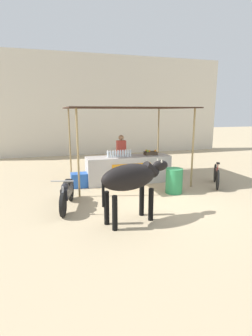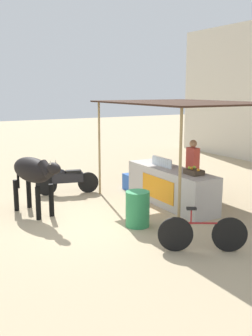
{
  "view_description": "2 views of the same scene",
  "coord_description": "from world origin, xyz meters",
  "px_view_note": "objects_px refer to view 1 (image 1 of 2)",
  "views": [
    {
      "loc": [
        -2.69,
        -6.58,
        2.53
      ],
      "look_at": [
        -0.4,
        1.16,
        0.77
      ],
      "focal_mm": 28.0,
      "sensor_mm": 36.0,
      "label": 1
    },
    {
      "loc": [
        8.1,
        -3.66,
        2.97
      ],
      "look_at": [
        0.16,
        0.78,
        1.14
      ],
      "focal_mm": 42.0,
      "sensor_mm": 36.0,
      "label": 2
    }
  ],
  "objects_px": {
    "stall_counter": "(128,169)",
    "cow": "(132,179)",
    "fruit_crate": "(150,153)",
    "motorcycle_parked": "(67,192)",
    "cooler_box": "(80,180)",
    "bicycle_leaning": "(216,176)",
    "vendor_behind_counter": "(121,156)",
    "water_barrel": "(174,181)"
  },
  "relations": [
    {
      "from": "stall_counter",
      "to": "cow",
      "type": "distance_m",
      "value": 3.5
    },
    {
      "from": "fruit_crate",
      "to": "motorcycle_parked",
      "type": "height_order",
      "value": "fruit_crate"
    },
    {
      "from": "cow",
      "to": "motorcycle_parked",
      "type": "distance_m",
      "value": 2.0
    },
    {
      "from": "fruit_crate",
      "to": "cooler_box",
      "type": "xyz_separation_m",
      "value": [
        -2.61,
        -0.15,
        -0.79
      ]
    },
    {
      "from": "motorcycle_parked",
      "to": "cooler_box",
      "type": "bearing_deg",
      "value": 73.5
    },
    {
      "from": "bicycle_leaning",
      "to": "cooler_box",
      "type": "bearing_deg",
      "value": 165.52
    },
    {
      "from": "motorcycle_parked",
      "to": "bicycle_leaning",
      "type": "height_order",
      "value": "motorcycle_parked"
    },
    {
      "from": "fruit_crate",
      "to": "vendor_behind_counter",
      "type": "height_order",
      "value": "vendor_behind_counter"
    },
    {
      "from": "cow",
      "to": "water_barrel",
      "type": "bearing_deg",
      "value": 41.43
    },
    {
      "from": "stall_counter",
      "to": "cow",
      "type": "xyz_separation_m",
      "value": [
        -0.94,
        -3.32,
        0.55
      ]
    },
    {
      "from": "stall_counter",
      "to": "motorcycle_parked",
      "type": "height_order",
      "value": "stall_counter"
    },
    {
      "from": "vendor_behind_counter",
      "to": "cooler_box",
      "type": "bearing_deg",
      "value": -153.29
    },
    {
      "from": "stall_counter",
      "to": "cooler_box",
      "type": "relative_size",
      "value": 5.0
    },
    {
      "from": "cow",
      "to": "fruit_crate",
      "type": "bearing_deg",
      "value": 61.97
    },
    {
      "from": "fruit_crate",
      "to": "water_barrel",
      "type": "distance_m",
      "value": 1.78
    },
    {
      "from": "cow",
      "to": "cooler_box",
      "type": "bearing_deg",
      "value": 104.07
    },
    {
      "from": "cooler_box",
      "to": "motorcycle_parked",
      "type": "relative_size",
      "value": 0.34
    },
    {
      "from": "stall_counter",
      "to": "vendor_behind_counter",
      "type": "xyz_separation_m",
      "value": [
        -0.06,
        0.75,
        0.37
      ]
    },
    {
      "from": "cow",
      "to": "bicycle_leaning",
      "type": "xyz_separation_m",
      "value": [
        3.73,
        2.05,
        -0.68
      ]
    },
    {
      "from": "stall_counter",
      "to": "fruit_crate",
      "type": "distance_m",
      "value": 1.02
    },
    {
      "from": "water_barrel",
      "to": "motorcycle_parked",
      "type": "height_order",
      "value": "motorcycle_parked"
    },
    {
      "from": "cooler_box",
      "to": "water_barrel",
      "type": "relative_size",
      "value": 0.76
    },
    {
      "from": "fruit_crate",
      "to": "bicycle_leaning",
      "type": "bearing_deg",
      "value": -34.48
    },
    {
      "from": "stall_counter",
      "to": "bicycle_leaning",
      "type": "bearing_deg",
      "value": -24.47
    },
    {
      "from": "fruit_crate",
      "to": "motorcycle_parked",
      "type": "distance_m",
      "value": 3.82
    },
    {
      "from": "fruit_crate",
      "to": "vendor_behind_counter",
      "type": "xyz_separation_m",
      "value": [
        -0.92,
        0.7,
        -0.18
      ]
    },
    {
      "from": "motorcycle_parked",
      "to": "water_barrel",
      "type": "bearing_deg",
      "value": 6.69
    },
    {
      "from": "cooler_box",
      "to": "water_barrel",
      "type": "height_order",
      "value": "water_barrel"
    },
    {
      "from": "stall_counter",
      "to": "fruit_crate",
      "type": "bearing_deg",
      "value": 3.73
    },
    {
      "from": "fruit_crate",
      "to": "cow",
      "type": "bearing_deg",
      "value": -118.03
    },
    {
      "from": "water_barrel",
      "to": "cow",
      "type": "relative_size",
      "value": 0.43
    },
    {
      "from": "vendor_behind_counter",
      "to": "cooler_box",
      "type": "xyz_separation_m",
      "value": [
        -1.69,
        -0.85,
        -0.61
      ]
    },
    {
      "from": "cow",
      "to": "motorcycle_parked",
      "type": "xyz_separation_m",
      "value": [
        -1.37,
        1.33,
        -0.6
      ]
    },
    {
      "from": "vendor_behind_counter",
      "to": "fruit_crate",
      "type": "bearing_deg",
      "value": -37.25
    },
    {
      "from": "stall_counter",
      "to": "vendor_behind_counter",
      "type": "bearing_deg",
      "value": 94.43
    },
    {
      "from": "cow",
      "to": "motorcycle_parked",
      "type": "height_order",
      "value": "cow"
    },
    {
      "from": "fruit_crate",
      "to": "cow",
      "type": "height_order",
      "value": "cow"
    },
    {
      "from": "motorcycle_parked",
      "to": "fruit_crate",
      "type": "bearing_deg",
      "value": 32.87
    },
    {
      "from": "vendor_behind_counter",
      "to": "cow",
      "type": "xyz_separation_m",
      "value": [
        -0.88,
        -4.07,
        0.18
      ]
    },
    {
      "from": "bicycle_leaning",
      "to": "water_barrel",
      "type": "bearing_deg",
      "value": -169.38
    },
    {
      "from": "fruit_crate",
      "to": "stall_counter",
      "type": "bearing_deg",
      "value": -176.27
    },
    {
      "from": "cow",
      "to": "vendor_behind_counter",
      "type": "bearing_deg",
      "value": 77.79
    }
  ]
}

